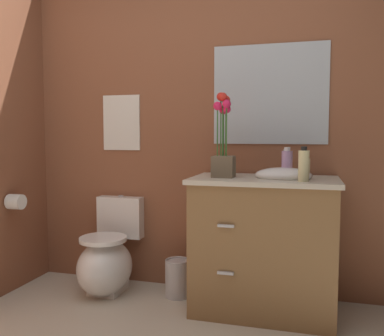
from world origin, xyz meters
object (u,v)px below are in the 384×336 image
(soap_bottle, at_px, (287,164))
(hand_wash_bottle, at_px, (305,168))
(wall_poster, at_px, (122,123))
(toilet, at_px, (108,260))
(trash_bin, at_px, (178,278))
(toilet_paper_roll, at_px, (16,202))
(wall_mirror, at_px, (270,94))
(lotion_bottle, at_px, (304,165))
(vanity_cabinet, at_px, (264,243))
(flower_vase, at_px, (223,146))

(soap_bottle, height_order, hand_wash_bottle, soap_bottle)
(hand_wash_bottle, bearing_deg, wall_poster, 167.48)
(toilet, height_order, wall_poster, wall_poster)
(soap_bottle, bearing_deg, trash_bin, 175.51)
(toilet_paper_roll, bearing_deg, wall_mirror, 14.68)
(lotion_bottle, bearing_deg, wall_mirror, 118.59)
(toilet, bearing_deg, vanity_cabinet, -1.32)
(hand_wash_bottle, bearing_deg, flower_vase, -177.72)
(flower_vase, bearing_deg, toilet, 175.95)
(hand_wash_bottle, xyz_separation_m, trash_bin, (-0.87, 0.10, -0.82))
(wall_poster, bearing_deg, toilet, -90.00)
(toilet, bearing_deg, wall_poster, 90.00)
(toilet, height_order, trash_bin, toilet)
(wall_mirror, bearing_deg, toilet_paper_roll, -165.32)
(hand_wash_bottle, bearing_deg, wall_mirror, 129.00)
(soap_bottle, bearing_deg, toilet_paper_roll, -174.22)
(flower_vase, distance_m, toilet_paper_roll, 1.57)
(toilet, height_order, soap_bottle, soap_bottle)
(toilet, relative_size, vanity_cabinet, 0.65)
(vanity_cabinet, bearing_deg, wall_mirror, 90.51)
(hand_wash_bottle, height_order, wall_mirror, wall_mirror)
(vanity_cabinet, xyz_separation_m, wall_mirror, (-0.00, 0.29, 0.99))
(toilet, xyz_separation_m, wall_mirror, (1.14, 0.27, 1.21))
(flower_vase, height_order, hand_wash_bottle, flower_vase)
(toilet, relative_size, toilet_paper_roll, 6.27)
(lotion_bottle, bearing_deg, vanity_cabinet, 147.28)
(vanity_cabinet, height_order, toilet_paper_roll, vanity_cabinet)
(hand_wash_bottle, height_order, wall_poster, wall_poster)
(wall_mirror, distance_m, toilet_paper_roll, 1.99)
(hand_wash_bottle, relative_size, wall_mirror, 0.19)
(soap_bottle, bearing_deg, wall_poster, 168.09)
(lotion_bottle, relative_size, toilet_paper_roll, 1.90)
(lotion_bottle, bearing_deg, toilet_paper_roll, -179.60)
(soap_bottle, distance_m, toilet_paper_roll, 1.94)
(lotion_bottle, xyz_separation_m, toilet_paper_roll, (-2.02, -0.01, -0.30))
(toilet, bearing_deg, hand_wash_bottle, -1.72)
(toilet_paper_roll, bearing_deg, vanity_cabinet, 5.47)
(vanity_cabinet, distance_m, soap_bottle, 0.54)
(wall_mirror, bearing_deg, vanity_cabinet, -89.49)
(lotion_bottle, xyz_separation_m, wall_mirror, (-0.25, 0.45, 0.47))
(hand_wash_bottle, relative_size, trash_bin, 0.57)
(flower_vase, height_order, wall_poster, wall_poster)
(vanity_cabinet, relative_size, toilet_paper_roll, 9.70)
(trash_bin, height_order, wall_mirror, wall_mirror)
(vanity_cabinet, bearing_deg, lotion_bottle, -32.72)
(wall_mirror, bearing_deg, lotion_bottle, -61.41)
(toilet, height_order, hand_wash_bottle, hand_wash_bottle)
(vanity_cabinet, height_order, lotion_bottle, lotion_bottle)
(toilet, height_order, vanity_cabinet, vanity_cabinet)
(vanity_cabinet, height_order, hand_wash_bottle, vanity_cabinet)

